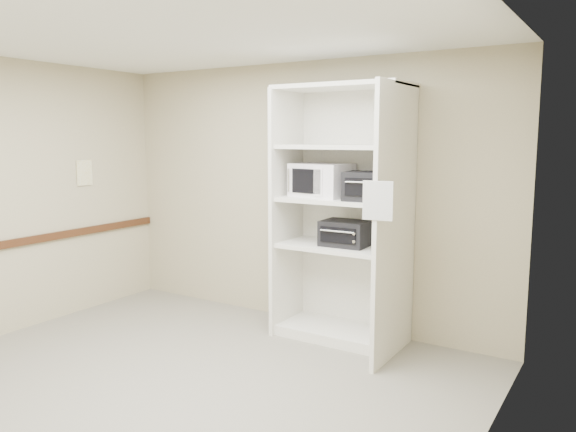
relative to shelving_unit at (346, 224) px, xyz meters
The scene contains 10 objects.
floor 2.15m from the shelving_unit, 111.36° to the right, with size 4.50×4.00×0.01m, color slate.
ceiling 2.41m from the shelving_unit, 111.36° to the right, with size 4.50×4.00×0.01m, color white.
wall_back 0.76m from the shelving_unit, 155.96° to the left, with size 4.50×0.02×2.70m, color tan.
wall_right 2.34m from the shelving_unit, 47.07° to the right, with size 0.02×4.00×2.70m, color tan.
shelving_unit is the anchor object (origin of this frame).
microwave 0.49m from the shelving_unit, behind, with size 0.53×0.40×0.32m, color white.
toaster_oven_upper 0.46m from the shelving_unit, 11.74° to the right, with size 0.45×0.34×0.26m, color black.
toaster_oven_lower 0.09m from the shelving_unit, 84.92° to the right, with size 0.43×0.33×0.24m, color black.
paper_sign 0.91m from the shelving_unit, 47.27° to the right, with size 0.24×0.01×0.31m, color white.
wall_poster 3.00m from the shelving_unit, 167.50° to the right, with size 0.01×0.20×0.28m, color white.
Camera 1 is at (2.97, -3.02, 1.94)m, focal length 35.00 mm.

